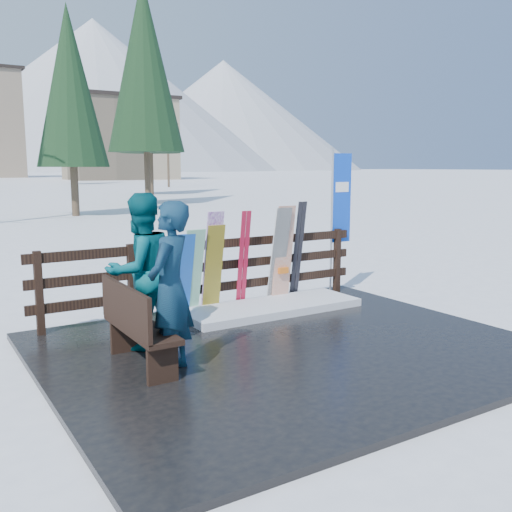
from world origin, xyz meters
TOP-DOWN VIEW (x-y plane):
  - ground at (0.00, 0.00)m, footprint 700.00×700.00m
  - deck at (0.00, 0.00)m, footprint 6.00×5.00m
  - fence at (0.00, 2.20)m, footprint 5.60×0.10m
  - snow_patch at (0.76, 1.60)m, footprint 2.90×1.00m
  - bench at (-1.95, 0.28)m, footprint 0.41×1.50m
  - snowboard_0 at (-0.57, 1.98)m, footprint 0.27×0.33m
  - snowboard_1 at (-0.42, 1.98)m, footprint 0.31×0.35m
  - snowboard_2 at (-0.06, 1.98)m, footprint 0.29×0.29m
  - snowboard_3 at (-0.08, 1.98)m, footprint 0.27×0.32m
  - snowboard_4 at (1.16, 1.98)m, footprint 0.29×0.34m
  - snowboard_5 at (1.25, 1.98)m, footprint 0.33×0.24m
  - ski_pair_a at (0.52, 2.05)m, footprint 0.16×0.24m
  - ski_pair_b at (1.60, 2.05)m, footprint 0.17×0.28m
  - rental_flag at (2.66, 2.25)m, footprint 0.45×0.04m
  - person_front at (-1.66, -0.06)m, footprint 0.82×0.81m
  - person_back at (-1.61, 0.97)m, footprint 1.09×0.93m

SIDE VIEW (x-z plane):
  - ground at x=0.00m, z-range 0.00..0.00m
  - deck at x=0.00m, z-range 0.00..0.08m
  - snow_patch at x=0.76m, z-range 0.08..0.20m
  - bench at x=-1.95m, z-range 0.11..1.08m
  - snowboard_0 at x=-0.57m, z-range 0.08..1.37m
  - fence at x=0.00m, z-range 0.16..1.31m
  - snowboard_1 at x=-0.42m, z-range 0.08..1.43m
  - snowboard_2 at x=-0.06m, z-range 0.08..1.47m
  - ski_pair_a at x=0.52m, z-range 0.08..1.66m
  - snowboard_3 at x=-0.08m, z-range 0.08..1.68m
  - snowboard_4 at x=1.16m, z-range 0.08..1.69m
  - snowboard_5 at x=1.25m, z-range 0.08..1.72m
  - ski_pair_b at x=1.60m, z-range 0.08..1.77m
  - person_front at x=-1.66m, z-range 0.08..1.99m
  - person_back at x=-1.61m, z-range 0.08..2.03m
  - rental_flag at x=2.66m, z-range 0.39..2.99m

